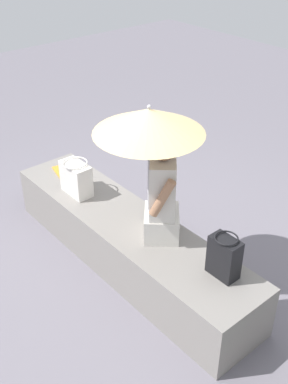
{
  "coord_description": "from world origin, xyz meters",
  "views": [
    {
      "loc": [
        2.64,
        -2.05,
        2.89
      ],
      "look_at": [
        0.17,
        0.05,
        0.83
      ],
      "focal_mm": 44.48,
      "sensor_mm": 36.0,
      "label": 1
    }
  ],
  "objects_px": {
    "magazine": "(66,171)",
    "tote_bag_canvas": "(76,178)",
    "handbag_black": "(224,257)",
    "person_seated": "(162,195)",
    "parasol": "(149,121)"
  },
  "relations": [
    {
      "from": "handbag_black",
      "to": "tote_bag_canvas",
      "type": "height_order",
      "value": "handbag_black"
    },
    {
      "from": "magazine",
      "to": "parasol",
      "type": "bearing_deg",
      "value": 12.64
    },
    {
      "from": "parasol",
      "to": "tote_bag_canvas",
      "type": "relative_size",
      "value": 3.42
    },
    {
      "from": "magazine",
      "to": "tote_bag_canvas",
      "type": "bearing_deg",
      "value": -4.38
    },
    {
      "from": "tote_bag_canvas",
      "to": "handbag_black",
      "type": "bearing_deg",
      "value": 6.74
    },
    {
      "from": "handbag_black",
      "to": "magazine",
      "type": "distance_m",
      "value": 2.07
    },
    {
      "from": "parasol",
      "to": "tote_bag_canvas",
      "type": "distance_m",
      "value": 1.23
    },
    {
      "from": "handbag_black",
      "to": "parasol",
      "type": "bearing_deg",
      "value": -174.4
    },
    {
      "from": "person_seated",
      "to": "parasol",
      "type": "height_order",
      "value": "parasol"
    },
    {
      "from": "tote_bag_canvas",
      "to": "person_seated",
      "type": "bearing_deg",
      "value": 10.31
    },
    {
      "from": "person_seated",
      "to": "tote_bag_canvas",
      "type": "xyz_separation_m",
      "value": [
        -0.98,
        -0.18,
        -0.23
      ]
    },
    {
      "from": "parasol",
      "to": "handbag_black",
      "type": "bearing_deg",
      "value": 5.6
    },
    {
      "from": "handbag_black",
      "to": "tote_bag_canvas",
      "type": "relative_size",
      "value": 1.05
    },
    {
      "from": "handbag_black",
      "to": "magazine",
      "type": "xyz_separation_m",
      "value": [
        -2.06,
        -0.06,
        -0.16
      ]
    },
    {
      "from": "person_seated",
      "to": "parasol",
      "type": "relative_size",
      "value": 0.8
    }
  ]
}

